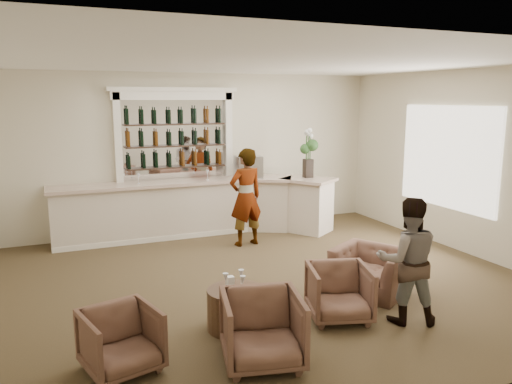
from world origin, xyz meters
TOP-DOWN VIEW (x-y plane):
  - ground at (0.00, 0.00)m, footprint 8.00×8.00m
  - room_shell at (0.16, 0.71)m, footprint 8.04×7.02m
  - bar_counter at (-0.16, 3.00)m, footprint 5.72×1.80m
  - back_bar_alcove at (-0.50, 3.41)m, footprint 2.64×0.25m
  - cocktail_table at (-0.94, -1.31)m, footprint 0.71×0.71m
  - sommelier at (0.47, 1.95)m, footprint 0.74×0.55m
  - guest at (1.10, -1.95)m, footprint 0.96×0.88m
  - armchair_left at (-2.37, -1.78)m, footprint 0.88×0.89m
  - armchair_center at (-0.97, -2.20)m, footprint 0.99×1.01m
  - armchair_right at (0.37, -1.57)m, footprint 0.94×0.96m
  - armchair_far at (1.27, -0.98)m, footprint 1.27×1.31m
  - espresso_machine at (0.91, 2.91)m, footprint 0.56×0.48m
  - flower_vase at (2.10, 2.49)m, footprint 0.27×0.27m
  - wine_glass_bar_left at (-1.34, 3.06)m, footprint 0.07×0.07m
  - wine_glass_bar_right at (0.04, 2.96)m, footprint 0.07×0.07m
  - wine_glass_tbl_a at (-1.06, -1.28)m, footprint 0.07×0.07m
  - wine_glass_tbl_b at (-0.84, -1.23)m, footprint 0.07×0.07m
  - wine_glass_tbl_c at (-0.90, -1.44)m, footprint 0.07×0.07m
  - napkin_holder at (-0.96, -1.17)m, footprint 0.08×0.08m

SIDE VIEW (x-z plane):
  - ground at x=0.00m, z-range 0.00..0.00m
  - cocktail_table at x=-0.94m, z-range 0.00..0.50m
  - armchair_far at x=1.27m, z-range 0.00..0.65m
  - armchair_left at x=-2.37m, z-range 0.00..0.67m
  - armchair_right at x=0.37m, z-range 0.00..0.70m
  - armchair_center at x=-0.97m, z-range 0.00..0.77m
  - napkin_holder at x=-0.96m, z-range 0.50..0.62m
  - bar_counter at x=-0.16m, z-range 0.00..1.14m
  - wine_glass_tbl_a at x=-1.06m, z-range 0.50..0.71m
  - wine_glass_tbl_b at x=-0.84m, z-range 0.50..0.71m
  - wine_glass_tbl_c at x=-0.90m, z-range 0.50..0.71m
  - guest at x=1.10m, z-range 0.00..1.60m
  - sommelier at x=0.47m, z-range 0.00..1.87m
  - wine_glass_bar_left at x=-1.34m, z-range 1.14..1.35m
  - wine_glass_bar_right at x=0.04m, z-range 1.14..1.35m
  - espresso_machine at x=0.91m, z-range 1.14..1.60m
  - flower_vase at x=2.10m, z-range 1.20..2.23m
  - back_bar_alcove at x=-0.50m, z-range 0.53..3.53m
  - room_shell at x=0.16m, z-range 0.68..4.00m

